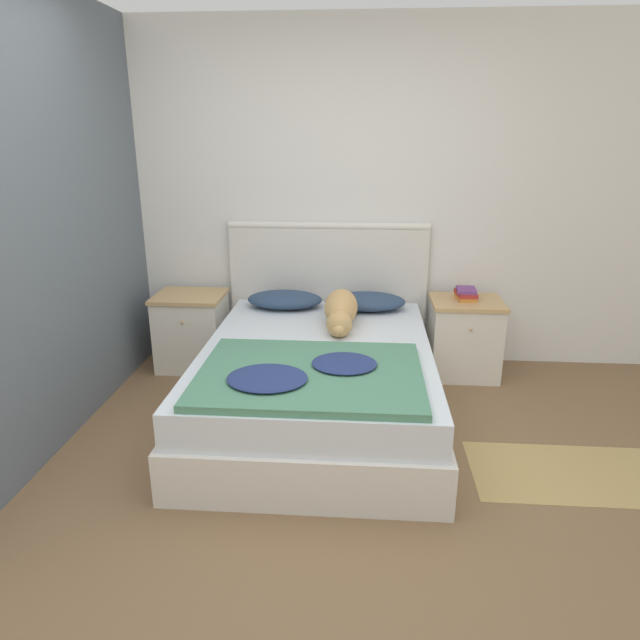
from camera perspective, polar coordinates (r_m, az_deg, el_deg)
ground_plane at (r=2.88m, az=-3.31°, el=-19.21°), size 16.00×16.00×0.00m
wall_back at (r=4.43m, az=0.07°, el=12.11°), size 9.00×0.06×2.55m
wall_side_left at (r=3.78m, az=-23.77°, el=9.52°), size 0.06×3.10×2.55m
bed at (r=3.63m, az=-0.24°, el=-6.26°), size 1.45×2.01×0.49m
headboard at (r=4.49m, az=0.80°, el=3.04°), size 1.53×0.06×1.10m
nightstand_left at (r=4.51m, az=-12.68°, el=-1.03°), size 0.52×0.46×0.58m
nightstand_right at (r=4.39m, az=14.22°, el=-1.71°), size 0.52×0.46×0.58m
pillow_left at (r=4.29m, az=-3.54°, el=2.05°), size 0.56×0.34×0.12m
pillow_right at (r=4.25m, az=4.77°, el=1.87°), size 0.56×0.34×0.12m
quilt at (r=3.07m, az=-1.18°, el=-5.42°), size 1.20×0.92×0.07m
dog at (r=3.88m, az=2.10°, el=0.99°), size 0.23×0.70×0.23m
book_stack at (r=4.32m, az=14.38°, el=2.56°), size 0.15×0.22×0.08m
rug at (r=3.48m, az=24.65°, el=-13.79°), size 1.17×0.58×0.00m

